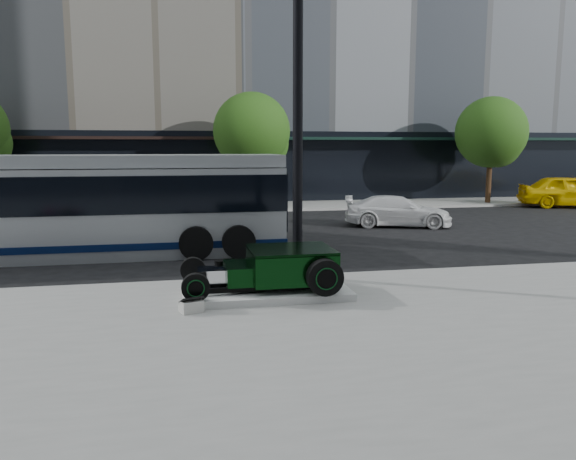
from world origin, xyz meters
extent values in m
plane|color=black|center=(0.00, 0.00, 0.00)|extent=(120.00, 120.00, 0.00)
cube|color=gray|center=(0.00, 14.00, 0.06)|extent=(70.00, 4.00, 0.12)
cube|color=black|center=(-10.00, 16.20, 2.00)|extent=(22.00, 0.50, 4.00)
cube|color=black|center=(13.00, 16.20, 2.00)|extent=(24.00, 0.50, 4.00)
cube|color=black|center=(-10.00, 15.60, 3.60)|extent=(22.00, 1.60, 0.15)
cube|color=black|center=(13.00, 15.60, 3.60)|extent=(24.00, 1.60, 0.15)
cylinder|color=black|center=(1.00, 13.00, 1.42)|extent=(0.28, 0.28, 2.60)
sphere|color=#13370F|center=(1.00, 13.00, 3.92)|extent=(3.80, 3.80, 3.80)
sphere|color=#13370F|center=(1.60, 13.30, 3.32)|extent=(2.60, 2.60, 2.60)
cylinder|color=black|center=(14.00, 13.00, 1.42)|extent=(0.28, 0.28, 2.60)
sphere|color=#13370F|center=(14.00, 13.00, 3.92)|extent=(3.80, 3.80, 3.80)
sphere|color=#13370F|center=(14.60, 13.30, 3.32)|extent=(2.60, 2.60, 2.60)
cube|color=silver|center=(-1.01, -3.65, 0.20)|extent=(3.40, 1.80, 0.15)
cube|color=black|center=(-1.01, -4.10, 0.37)|extent=(3.00, 0.08, 0.10)
cube|color=black|center=(-1.01, -3.20, 0.37)|extent=(3.00, 0.08, 0.10)
cube|color=black|center=(-0.46, -3.65, 0.72)|extent=(1.70, 1.45, 0.62)
cube|color=black|center=(-0.46, -3.65, 1.05)|extent=(1.70, 1.45, 0.06)
cube|color=black|center=(-1.56, -3.65, 0.60)|extent=(0.55, 1.05, 0.38)
cube|color=silver|center=(-2.11, -3.65, 0.55)|extent=(0.55, 0.55, 0.34)
cylinder|color=black|center=(-1.96, -3.65, 0.82)|extent=(0.18, 0.18, 0.10)
cylinder|color=black|center=(-2.46, -3.65, 0.43)|extent=(0.06, 1.55, 0.06)
cylinder|color=black|center=(0.04, -4.50, 0.63)|extent=(0.72, 0.24, 0.72)
cylinder|color=black|center=(0.04, -4.63, 0.63)|extent=(0.37, 0.02, 0.37)
torus|color=#0A3C17|center=(0.04, -4.64, 0.63)|extent=(0.44, 0.02, 0.44)
cylinder|color=black|center=(0.04, -2.80, 0.63)|extent=(0.72, 0.24, 0.72)
cylinder|color=black|center=(0.04, -2.67, 0.63)|extent=(0.37, 0.02, 0.37)
torus|color=#0A3C17|center=(0.04, -2.66, 0.63)|extent=(0.44, 0.02, 0.44)
cylinder|color=black|center=(-2.46, -4.43, 0.54)|extent=(0.54, 0.16, 0.54)
cylinder|color=black|center=(-2.46, -4.52, 0.54)|extent=(0.28, 0.02, 0.28)
torus|color=#0A3C17|center=(-2.46, -4.53, 0.54)|extent=(0.34, 0.02, 0.34)
cylinder|color=black|center=(-2.46, -2.87, 0.54)|extent=(0.54, 0.16, 0.54)
cylinder|color=black|center=(-2.46, -2.78, 0.54)|extent=(0.28, 0.02, 0.28)
torus|color=#0A3C17|center=(-2.46, -2.77, 0.54)|extent=(0.34, 0.02, 0.34)
cube|color=silver|center=(-2.55, -4.61, 0.23)|extent=(0.47, 0.41, 0.22)
cube|color=black|center=(-2.55, -4.61, 0.35)|extent=(0.47, 0.40, 0.15)
cylinder|color=black|center=(-0.01, -2.24, 3.92)|extent=(0.23, 0.23, 7.60)
cylinder|color=black|center=(-0.01, -2.24, 0.22)|extent=(0.42, 0.42, 0.19)
cube|color=#A3A8AC|center=(-5.65, 2.15, 1.27)|extent=(12.00, 2.55, 2.55)
cube|color=#071640|center=(-5.65, 2.15, 0.42)|extent=(12.05, 2.60, 0.20)
cube|color=black|center=(-5.65, 2.15, 1.85)|extent=(12.05, 2.60, 1.05)
cube|color=#A3A8AC|center=(-5.65, 2.15, 2.75)|extent=(12.00, 2.40, 0.35)
cube|color=black|center=(0.38, 2.15, 1.55)|extent=(0.06, 2.30, 1.70)
cylinder|color=black|center=(-2.25, 0.85, 0.48)|extent=(0.96, 0.28, 0.96)
cylinder|color=black|center=(-2.25, 3.45, 0.48)|extent=(0.96, 0.28, 0.96)
cylinder|color=black|center=(-1.05, 0.85, 0.48)|extent=(0.96, 0.28, 0.96)
cylinder|color=black|center=(-1.05, 3.45, 0.48)|extent=(0.96, 0.28, 0.96)
imported|color=white|center=(5.91, 6.06, 0.61)|extent=(4.51, 2.89, 1.22)
imported|color=#E9BD03|center=(17.43, 10.95, 0.84)|extent=(5.31, 3.55, 1.68)
camera|label=1|loc=(-2.78, -14.86, 3.17)|focal=35.00mm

